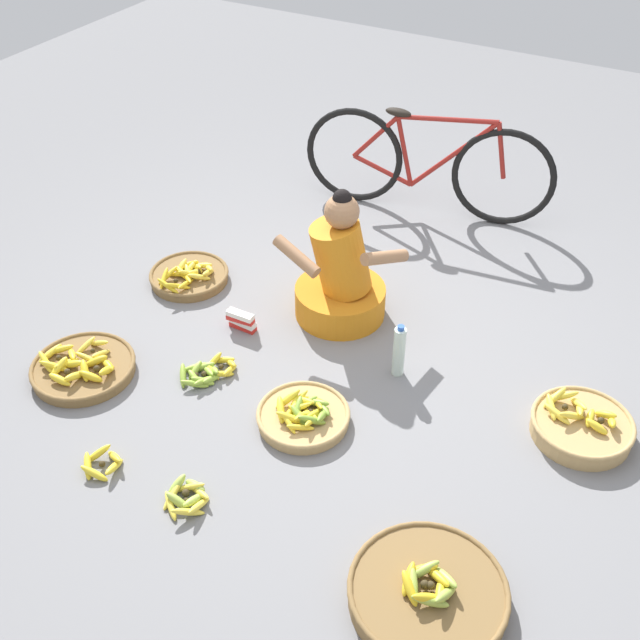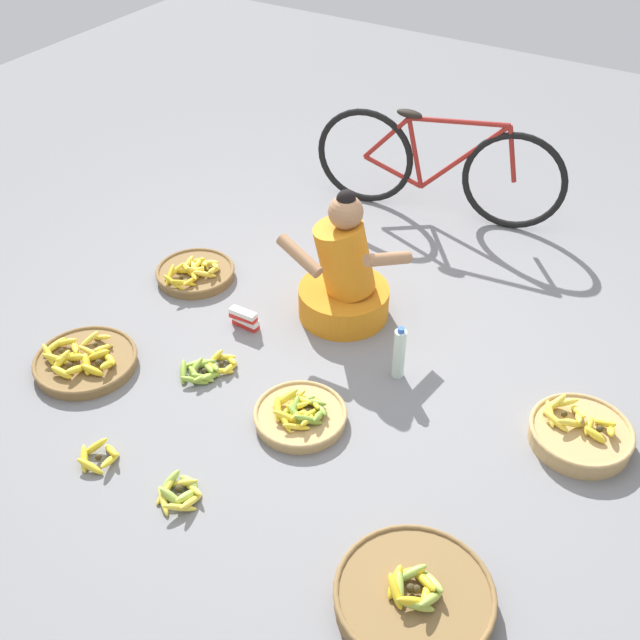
{
  "view_description": "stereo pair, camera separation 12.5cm",
  "coord_description": "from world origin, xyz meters",
  "px_view_note": "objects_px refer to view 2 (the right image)",
  "views": [
    {
      "loc": [
        1.49,
        -2.9,
        2.79
      ],
      "look_at": [
        0.0,
        -0.2,
        0.35
      ],
      "focal_mm": 43.83,
      "sensor_mm": 36.0,
      "label": 1
    },
    {
      "loc": [
        1.59,
        -2.83,
        2.79
      ],
      "look_at": [
        0.0,
        -0.2,
        0.35
      ],
      "focal_mm": 43.83,
      "sensor_mm": 36.0,
      "label": 2
    }
  ],
  "objects_px": {
    "banana_basket_front_left": "(414,597)",
    "banana_basket_mid_right": "(300,415)",
    "banana_basket_near_bicycle": "(195,272)",
    "packet_carton_stack": "(244,319)",
    "vendor_woman_front": "(344,278)",
    "water_bottle": "(399,353)",
    "loose_bananas_front_right": "(179,492)",
    "loose_bananas_back_center": "(207,369)",
    "bicycle_leaning": "(437,166)",
    "banana_basket_mid_left": "(580,433)",
    "loose_bananas_front_center": "(98,457)",
    "banana_basket_near_vendor": "(85,361)"
  },
  "relations": [
    {
      "from": "banana_basket_front_left",
      "to": "banana_basket_mid_right",
      "type": "xyz_separation_m",
      "value": [
        -0.92,
        0.62,
        -0.01
      ]
    },
    {
      "from": "banana_basket_near_bicycle",
      "to": "packet_carton_stack",
      "type": "distance_m",
      "value": 0.59
    },
    {
      "from": "banana_basket_near_vendor",
      "to": "banana_basket_front_left",
      "type": "distance_m",
      "value": 2.14
    },
    {
      "from": "bicycle_leaning",
      "to": "packet_carton_stack",
      "type": "relative_size",
      "value": 9.87
    },
    {
      "from": "water_bottle",
      "to": "packet_carton_stack",
      "type": "relative_size",
      "value": 1.87
    },
    {
      "from": "banana_basket_front_left",
      "to": "loose_bananas_front_center",
      "type": "distance_m",
      "value": 1.59
    },
    {
      "from": "banana_basket_near_vendor",
      "to": "loose_bananas_back_center",
      "type": "bearing_deg",
      "value": 26.71
    },
    {
      "from": "banana_basket_near_bicycle",
      "to": "loose_bananas_front_right",
      "type": "xyz_separation_m",
      "value": [
        1.0,
        -1.37,
        -0.01
      ]
    },
    {
      "from": "loose_bananas_back_center",
      "to": "banana_basket_near_vendor",
      "type": "bearing_deg",
      "value": -153.29
    },
    {
      "from": "banana_basket_near_bicycle",
      "to": "packet_carton_stack",
      "type": "relative_size",
      "value": 2.85
    },
    {
      "from": "loose_bananas_front_center",
      "to": "loose_bananas_back_center",
      "type": "height_order",
      "value": "loose_bananas_front_center"
    },
    {
      "from": "loose_bananas_front_right",
      "to": "loose_bananas_back_center",
      "type": "bearing_deg",
      "value": 118.9
    },
    {
      "from": "banana_basket_near_vendor",
      "to": "banana_basket_mid_left",
      "type": "relative_size",
      "value": 1.11
    },
    {
      "from": "banana_basket_near_bicycle",
      "to": "loose_bananas_back_center",
      "type": "xyz_separation_m",
      "value": [
        0.6,
        -0.66,
        -0.01
      ]
    },
    {
      "from": "banana_basket_mid_left",
      "to": "packet_carton_stack",
      "type": "bearing_deg",
      "value": -176.58
    },
    {
      "from": "banana_basket_near_bicycle",
      "to": "packet_carton_stack",
      "type": "bearing_deg",
      "value": -23.57
    },
    {
      "from": "banana_basket_near_bicycle",
      "to": "loose_bananas_front_center",
      "type": "bearing_deg",
      "value": -69.05
    },
    {
      "from": "loose_bananas_front_center",
      "to": "water_bottle",
      "type": "distance_m",
      "value": 1.57
    },
    {
      "from": "water_bottle",
      "to": "loose_bananas_front_right",
      "type": "bearing_deg",
      "value": -110.98
    },
    {
      "from": "loose_bananas_front_right",
      "to": "banana_basket_mid_left",
      "type": "bearing_deg",
      "value": 41.24
    },
    {
      "from": "banana_basket_mid_left",
      "to": "loose_bananas_front_center",
      "type": "relative_size",
      "value": 2.32
    },
    {
      "from": "banana_basket_mid_right",
      "to": "loose_bananas_front_right",
      "type": "height_order",
      "value": "banana_basket_mid_right"
    },
    {
      "from": "vendor_woman_front",
      "to": "packet_carton_stack",
      "type": "xyz_separation_m",
      "value": [
        -0.42,
        -0.39,
        -0.2
      ]
    },
    {
      "from": "banana_basket_mid_right",
      "to": "banana_basket_mid_left",
      "type": "height_order",
      "value": "banana_basket_mid_left"
    },
    {
      "from": "vendor_woman_front",
      "to": "packet_carton_stack",
      "type": "distance_m",
      "value": 0.61
    },
    {
      "from": "banana_basket_mid_left",
      "to": "loose_bananas_front_right",
      "type": "bearing_deg",
      "value": -138.76
    },
    {
      "from": "banana_basket_front_left",
      "to": "loose_bananas_front_center",
      "type": "bearing_deg",
      "value": -176.63
    },
    {
      "from": "bicycle_leaning",
      "to": "banana_basket_near_bicycle",
      "type": "relative_size",
      "value": 3.46
    },
    {
      "from": "bicycle_leaning",
      "to": "packet_carton_stack",
      "type": "bearing_deg",
      "value": -102.56
    },
    {
      "from": "vendor_woman_front",
      "to": "loose_bananas_front_right",
      "type": "relative_size",
      "value": 3.44
    },
    {
      "from": "banana_basket_near_vendor",
      "to": "banana_basket_mid_right",
      "type": "relative_size",
      "value": 1.18
    },
    {
      "from": "banana_basket_near_vendor",
      "to": "banana_basket_mid_right",
      "type": "distance_m",
      "value": 1.22
    },
    {
      "from": "banana_basket_front_left",
      "to": "banana_basket_mid_right",
      "type": "bearing_deg",
      "value": 146.08
    },
    {
      "from": "banana_basket_mid_left",
      "to": "loose_bananas_front_right",
      "type": "relative_size",
      "value": 2.1
    },
    {
      "from": "banana_basket_near_bicycle",
      "to": "banana_basket_mid_left",
      "type": "relative_size",
      "value": 0.99
    },
    {
      "from": "bicycle_leaning",
      "to": "banana_basket_mid_left",
      "type": "height_order",
      "value": "bicycle_leaning"
    },
    {
      "from": "loose_bananas_front_right",
      "to": "packet_carton_stack",
      "type": "height_order",
      "value": "packet_carton_stack"
    },
    {
      "from": "packet_carton_stack",
      "to": "bicycle_leaning",
      "type": "bearing_deg",
      "value": 77.44
    },
    {
      "from": "banana_basket_near_bicycle",
      "to": "loose_bananas_front_center",
      "type": "distance_m",
      "value": 1.51
    },
    {
      "from": "loose_bananas_back_center",
      "to": "packet_carton_stack",
      "type": "distance_m",
      "value": 0.43
    },
    {
      "from": "vendor_woman_front",
      "to": "water_bottle",
      "type": "xyz_separation_m",
      "value": [
        0.51,
        -0.31,
        -0.11
      ]
    },
    {
      "from": "vendor_woman_front",
      "to": "banana_basket_mid_left",
      "type": "xyz_separation_m",
      "value": [
        1.46,
        -0.28,
        -0.2
      ]
    },
    {
      "from": "vendor_woman_front",
      "to": "banana_basket_mid_left",
      "type": "height_order",
      "value": "vendor_woman_front"
    },
    {
      "from": "bicycle_leaning",
      "to": "loose_bananas_front_center",
      "type": "distance_m",
      "value": 2.92
    },
    {
      "from": "banana_basket_near_bicycle",
      "to": "loose_bananas_back_center",
      "type": "bearing_deg",
      "value": -47.64
    },
    {
      "from": "banana_basket_mid_left",
      "to": "water_bottle",
      "type": "height_order",
      "value": "water_bottle"
    },
    {
      "from": "loose_bananas_back_center",
      "to": "packet_carton_stack",
      "type": "bearing_deg",
      "value": 98.01
    },
    {
      "from": "vendor_woman_front",
      "to": "packet_carton_stack",
      "type": "relative_size",
      "value": 4.74
    },
    {
      "from": "banana_basket_near_bicycle",
      "to": "banana_basket_front_left",
      "type": "bearing_deg",
      "value": -31.78
    },
    {
      "from": "bicycle_leaning",
      "to": "loose_bananas_front_center",
      "type": "bearing_deg",
      "value": -97.55
    }
  ]
}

